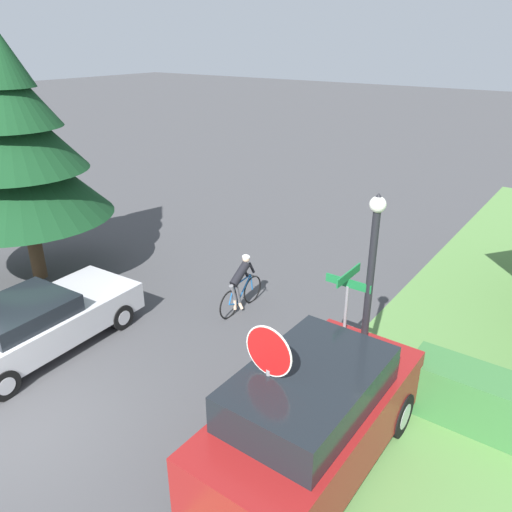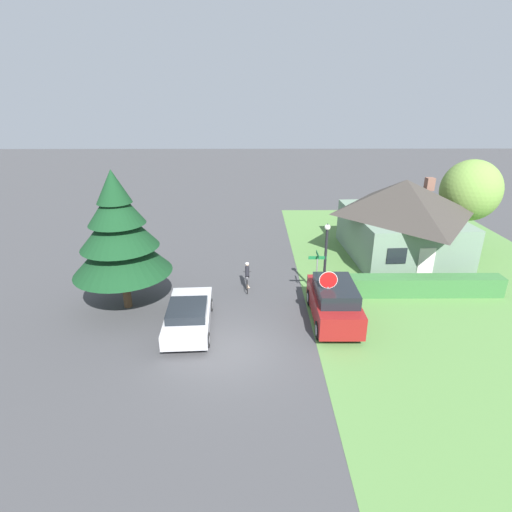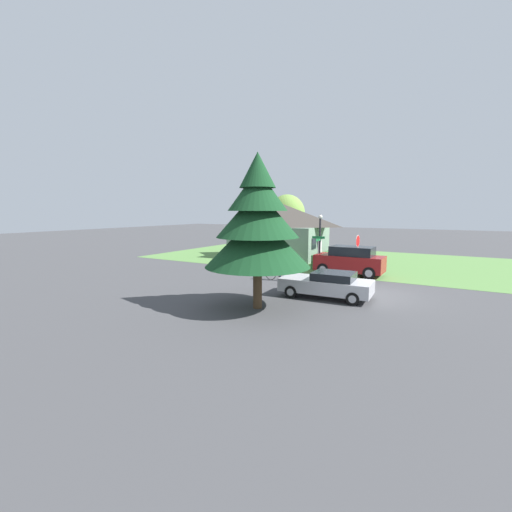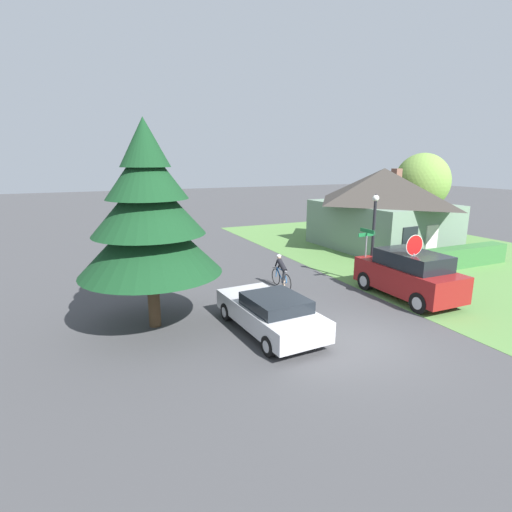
# 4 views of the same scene
# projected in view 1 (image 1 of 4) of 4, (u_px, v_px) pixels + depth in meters

# --- Properties ---
(ground_plane) EXTENTS (140.00, 140.00, 0.00)m
(ground_plane) POSITION_uv_depth(u_px,v_px,m) (20.00, 431.00, 8.87)
(ground_plane) COLOR #424244
(sedan_left_lane) EXTENTS (2.14, 4.53, 1.31)m
(sedan_left_lane) POSITION_uv_depth(u_px,v_px,m) (38.00, 322.00, 10.98)
(sedan_left_lane) COLOR #BCBCC1
(sedan_left_lane) RESTS_ON ground
(cyclist) EXTENTS (0.44, 1.74, 1.46)m
(cyclist) POSITION_uv_depth(u_px,v_px,m) (241.00, 285.00, 12.57)
(cyclist) COLOR black
(cyclist) RESTS_ON ground
(parked_suv_right) EXTENTS (2.02, 4.45, 1.95)m
(parked_suv_right) POSITION_uv_depth(u_px,v_px,m) (312.00, 417.00, 7.81)
(parked_suv_right) COLOR maroon
(parked_suv_right) RESTS_ON ground
(stop_sign) EXTENTS (0.80, 0.07, 2.75)m
(stop_sign) POSITION_uv_depth(u_px,v_px,m) (268.00, 373.00, 7.21)
(stop_sign) COLOR gray
(stop_sign) RESTS_ON ground
(street_lamp) EXTENTS (0.28, 0.28, 4.09)m
(street_lamp) POSITION_uv_depth(u_px,v_px,m) (370.00, 282.00, 8.83)
(street_lamp) COLOR black
(street_lamp) RESTS_ON ground
(street_name_sign) EXTENTS (0.90, 0.90, 2.57)m
(street_name_sign) POSITION_uv_depth(u_px,v_px,m) (346.00, 309.00, 9.28)
(street_name_sign) COLOR gray
(street_name_sign) RESTS_ON ground
(conifer_tall_near) EXTENTS (4.61, 4.61, 6.77)m
(conifer_tall_near) POSITION_uv_depth(u_px,v_px,m) (16.00, 148.00, 13.06)
(conifer_tall_near) COLOR #4C3823
(conifer_tall_near) RESTS_ON ground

